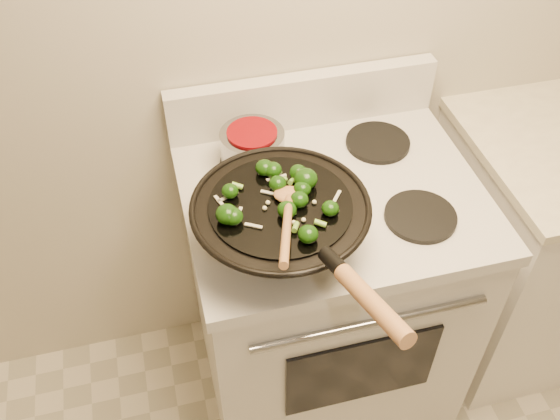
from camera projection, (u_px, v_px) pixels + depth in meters
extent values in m
cube|color=silver|center=(324.00, 301.00, 1.97)|extent=(0.76, 0.64, 0.88)
cube|color=silver|center=(332.00, 196.00, 1.64)|extent=(0.78, 0.66, 0.04)
cube|color=silver|center=(303.00, 100.00, 1.77)|extent=(0.78, 0.05, 0.16)
cylinder|color=gray|center=(371.00, 324.00, 1.50)|extent=(0.60, 0.02, 0.02)
cube|color=black|center=(362.00, 372.00, 1.67)|extent=(0.42, 0.01, 0.28)
cylinder|color=black|center=(280.00, 243.00, 1.49)|extent=(0.18, 0.18, 0.01)
cylinder|color=black|center=(420.00, 216.00, 1.55)|extent=(0.18, 0.18, 0.01)
cylinder|color=black|center=(253.00, 163.00, 1.69)|extent=(0.18, 0.18, 0.01)
cylinder|color=black|center=(378.00, 142.00, 1.76)|extent=(0.18, 0.18, 0.01)
torus|color=black|center=(280.00, 206.00, 1.40)|extent=(0.41, 0.41, 0.01)
cylinder|color=black|center=(280.00, 205.00, 1.40)|extent=(0.32, 0.32, 0.01)
cylinder|color=black|center=(333.00, 262.00, 1.22)|extent=(0.05, 0.07, 0.05)
cylinder|color=#A26D40|center=(373.00, 304.00, 1.11)|extent=(0.08, 0.22, 0.08)
ellipsoid|color=#113408|center=(287.00, 210.00, 1.36)|extent=(0.04, 0.04, 0.04)
cylinder|color=#4A842F|center=(293.00, 212.00, 1.37)|extent=(0.02, 0.01, 0.01)
ellipsoid|color=#113408|center=(299.00, 199.00, 1.38)|extent=(0.04, 0.04, 0.04)
ellipsoid|color=#113408|center=(230.00, 191.00, 1.40)|extent=(0.04, 0.04, 0.03)
ellipsoid|color=#113408|center=(330.00, 208.00, 1.36)|extent=(0.04, 0.04, 0.03)
cylinder|color=#4A842F|center=(335.00, 211.00, 1.37)|extent=(0.02, 0.02, 0.02)
ellipsoid|color=#113408|center=(264.00, 168.00, 1.46)|extent=(0.04, 0.04, 0.04)
ellipsoid|color=#113408|center=(298.00, 172.00, 1.45)|extent=(0.04, 0.04, 0.03)
ellipsoid|color=#113408|center=(273.00, 170.00, 1.45)|extent=(0.04, 0.04, 0.04)
cylinder|color=#4A842F|center=(278.00, 172.00, 1.46)|extent=(0.02, 0.02, 0.01)
ellipsoid|color=#113408|center=(227.00, 214.00, 1.34)|extent=(0.05, 0.05, 0.04)
ellipsoid|color=#113408|center=(308.00, 234.00, 1.31)|extent=(0.04, 0.04, 0.04)
ellipsoid|color=#113408|center=(306.00, 179.00, 1.42)|extent=(0.06, 0.06, 0.05)
cylinder|color=#4A842F|center=(312.00, 183.00, 1.44)|extent=(0.02, 0.02, 0.02)
ellipsoid|color=#113408|center=(233.00, 216.00, 1.34)|extent=(0.04, 0.04, 0.04)
ellipsoid|color=#113408|center=(302.00, 189.00, 1.41)|extent=(0.04, 0.04, 0.03)
ellipsoid|color=#113408|center=(278.00, 183.00, 1.42)|extent=(0.04, 0.04, 0.03)
cylinder|color=#4A842F|center=(283.00, 186.00, 1.43)|extent=(0.02, 0.02, 0.02)
cube|color=beige|center=(276.00, 178.00, 1.45)|extent=(0.05, 0.01, 0.00)
cube|color=beige|center=(270.00, 193.00, 1.42)|extent=(0.04, 0.03, 0.00)
cube|color=beige|center=(232.00, 215.00, 1.37)|extent=(0.03, 0.03, 0.00)
cube|color=beige|center=(263.00, 169.00, 1.47)|extent=(0.03, 0.04, 0.00)
cube|color=beige|center=(238.00, 216.00, 1.37)|extent=(0.03, 0.05, 0.00)
cube|color=beige|center=(336.00, 198.00, 1.40)|extent=(0.04, 0.05, 0.00)
cube|color=beige|center=(253.00, 226.00, 1.34)|extent=(0.04, 0.03, 0.00)
cube|color=beige|center=(228.00, 197.00, 1.41)|extent=(0.05, 0.03, 0.00)
cube|color=beige|center=(221.00, 203.00, 1.39)|extent=(0.03, 0.06, 0.00)
cylinder|color=#6FA635|center=(292.00, 181.00, 1.44)|extent=(0.03, 0.03, 0.02)
cylinder|color=#6FA635|center=(320.00, 223.00, 1.34)|extent=(0.02, 0.03, 0.02)
cylinder|color=#6FA635|center=(282.00, 181.00, 1.44)|extent=(0.02, 0.03, 0.02)
cylinder|color=#6FA635|center=(237.00, 186.00, 1.43)|extent=(0.03, 0.02, 0.02)
cylinder|color=#6FA635|center=(295.00, 227.00, 1.33)|extent=(0.02, 0.03, 0.02)
sphere|color=beige|center=(294.00, 222.00, 1.35)|extent=(0.01, 0.01, 0.01)
sphere|color=beige|center=(268.00, 203.00, 1.39)|extent=(0.01, 0.01, 0.01)
sphere|color=beige|center=(304.00, 220.00, 1.35)|extent=(0.01, 0.01, 0.01)
sphere|color=beige|center=(314.00, 202.00, 1.39)|extent=(0.01, 0.01, 0.01)
sphere|color=beige|center=(265.00, 208.00, 1.38)|extent=(0.01, 0.01, 0.01)
ellipsoid|color=#A26D40|center=(289.00, 195.00, 1.40)|extent=(0.08, 0.07, 0.02)
cylinder|color=#A26D40|center=(287.00, 228.00, 1.26)|extent=(0.10, 0.28, 0.12)
cylinder|color=gray|center=(253.00, 148.00, 1.65)|extent=(0.17, 0.17, 0.09)
cylinder|color=#6F050A|center=(252.00, 132.00, 1.62)|extent=(0.13, 0.13, 0.01)
cylinder|color=black|center=(278.00, 165.00, 1.54)|extent=(0.05, 0.11, 0.02)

